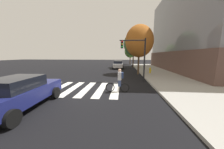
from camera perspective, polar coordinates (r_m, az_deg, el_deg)
name	(u,v)px	position (r m, az deg, el deg)	size (l,w,h in m)	color
ground_plane	(84,89)	(9.51, -13.45, -6.80)	(120.00, 120.00, 0.00)	black
sidewalk	(202,91)	(10.68, 37.90, -6.37)	(6.50, 50.00, 0.15)	#9E9B93
crosswalk_stripes	(80,89)	(9.63, -15.52, -6.65)	(6.24, 4.14, 0.01)	silver
sedan_near	(19,93)	(7.27, -38.79, -7.00)	(2.27, 4.65, 1.59)	navy
sedan_mid	(118,65)	(23.19, 3.00, 4.91)	(2.11, 4.45, 1.53)	silver
cyclist	(119,81)	(8.24, 3.51, -3.01)	(1.71, 0.37, 1.69)	black
traffic_light_near	(136,53)	(11.49, 11.65, 10.46)	(2.47, 0.28, 4.20)	black
fire_hydrant	(150,70)	(17.12, 18.19, 1.96)	(0.33, 0.22, 0.78)	gold
street_tree_near	(139,41)	(16.55, 13.23, 15.61)	(3.72, 3.72, 6.62)	#4C3823
street_tree_mid	(134,44)	(25.38, 10.53, 14.45)	(4.08, 4.08, 7.26)	#4C3823
street_tree_far	(130,51)	(33.18, 8.95, 11.23)	(3.10, 3.10, 5.51)	#4C3823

